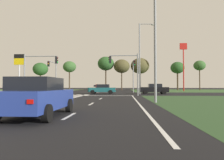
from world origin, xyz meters
TOP-DOWN VIEW (x-y plane):
  - ground_plane at (0.00, 30.00)m, footprint 200.00×200.00m
  - grass_verge_far_left at (-25.50, 54.50)m, footprint 35.00×35.00m
  - grass_verge_far_right at (25.50, 54.50)m, footprint 35.00×35.00m
  - median_island_near at (0.00, 11.00)m, footprint 1.20×22.00m
  - median_island_far at (0.00, 55.00)m, footprint 1.20×36.00m
  - lane_dash_near at (3.50, 4.46)m, footprint 0.14×2.00m
  - lane_dash_second at (3.50, 10.46)m, footprint 0.14×2.00m
  - lane_dash_third at (3.50, 16.46)m, footprint 0.14×2.00m
  - edge_line_right at (6.85, 12.00)m, footprint 0.14×24.00m
  - stop_bar_near at (3.80, 23.00)m, footprint 6.40×0.50m
  - crosswalk_bar_near at (-6.40, 24.80)m, footprint 0.70×2.80m
  - crosswalk_bar_second at (-5.25, 24.80)m, footprint 0.70×2.80m
  - crosswalk_bar_third at (-4.10, 24.80)m, footprint 0.70×2.80m
  - crosswalk_bar_fourth at (-2.95, 24.80)m, footprint 0.70×2.80m
  - crosswalk_bar_fifth at (-1.80, 24.80)m, footprint 0.70×2.80m
  - crosswalk_bar_sixth at (-0.65, 24.80)m, footprint 0.70×2.80m
  - crosswalk_bar_seventh at (0.50, 24.80)m, footprint 0.70×2.80m
  - car_black_near at (10.49, 28.82)m, footprint 4.35×1.97m
  - car_teal_second at (2.40, 28.85)m, footprint 4.33×2.01m
  - car_blue_third at (2.19, 4.30)m, footprint 2.10×4.63m
  - car_beige_fourth at (-2.16, 57.32)m, footprint 2.08×4.50m
  - traffic_signal_near_left at (-5.89, 23.40)m, footprint 4.70×0.32m
  - traffic_signal_far_right at (7.60, 34.86)m, footprint 0.32×4.97m
  - traffic_signal_far_left at (-7.60, 35.04)m, footprint 0.32×4.50m
  - traffic_signal_near_right at (6.20, 23.40)m, footprint 3.95×0.32m
  - street_lamp_near at (8.31, 11.87)m, footprint 1.68×1.41m
  - street_lamp_second at (8.37, 28.07)m, footprint 2.43×0.32m
  - pedestrian_at_median at (-0.12, 40.80)m, footprint 0.34×0.34m
  - fastfood_pole_sign at (20.94, 50.14)m, footprint 1.80×0.40m
  - fuel_price_totem at (-11.95, 30.53)m, footprint 1.80×0.24m
  - treeline_near at (-19.01, 57.13)m, footprint 4.45×4.45m
  - treeline_second at (-10.83, 59.36)m, footprint 3.98×3.98m
  - treeline_third at (0.64, 55.82)m, footprint 4.67×4.67m
  - treeline_fourth at (5.18, 55.75)m, footprint 4.55×4.55m
  - treeline_fifth at (10.44, 56.76)m, footprint 5.31×5.31m
  - treeline_sixth at (21.56, 58.63)m, footprint 4.04×4.04m
  - treeline_seventh at (28.33, 59.82)m, footprint 3.46×3.46m

SIDE VIEW (x-z plane):
  - ground_plane at x=0.00m, z-range 0.00..0.00m
  - grass_verge_far_left at x=-25.50m, z-range 0.00..0.01m
  - grass_verge_far_right at x=25.50m, z-range 0.00..0.01m
  - lane_dash_near at x=3.50m, z-range 0.00..0.01m
  - lane_dash_second at x=3.50m, z-range 0.00..0.01m
  - lane_dash_third at x=3.50m, z-range 0.00..0.01m
  - edge_line_right at x=6.85m, z-range 0.00..0.01m
  - stop_bar_near at x=3.80m, z-range 0.00..0.01m
  - crosswalk_bar_near at x=-6.40m, z-range 0.00..0.01m
  - crosswalk_bar_second at x=-5.25m, z-range 0.00..0.01m
  - crosswalk_bar_third at x=-4.10m, z-range 0.00..0.01m
  - crosswalk_bar_fourth at x=-2.95m, z-range 0.00..0.01m
  - crosswalk_bar_fifth at x=-1.80m, z-range 0.00..0.01m
  - crosswalk_bar_sixth at x=-0.65m, z-range 0.00..0.01m
  - crosswalk_bar_seventh at x=0.50m, z-range 0.00..0.01m
  - median_island_near at x=0.00m, z-range 0.00..0.14m
  - median_island_far at x=0.00m, z-range 0.00..0.14m
  - car_teal_second at x=2.40m, z-range 0.02..1.53m
  - car_beige_fourth at x=-2.16m, z-range 0.02..1.56m
  - car_black_near at x=10.49m, z-range 0.01..1.61m
  - car_blue_third at x=2.19m, z-range 0.02..1.63m
  - pedestrian_at_median at x=-0.12m, z-range 0.31..1.94m
  - traffic_signal_near_right at x=6.20m, z-range 1.00..6.51m
  - traffic_signal_near_left at x=-5.89m, z-range 1.05..6.56m
  - traffic_signal_far_left at x=-7.60m, z-range 1.10..7.07m
  - traffic_signal_far_right at x=7.60m, z-range 1.13..7.09m
  - fuel_price_totem at x=-11.95m, z-range 1.55..8.20m
  - street_lamp_near at x=8.31m, z-range 0.53..10.71m
  - street_lamp_second at x=8.37m, z-range 0.56..11.43m
  - treeline_near at x=-19.01m, z-range 2.16..10.33m
  - treeline_sixth at x=21.56m, z-range 2.38..10.72m
  - treeline_fourth at x=5.18m, z-range 2.45..11.25m
  - treeline_fifth at x=10.44m, z-range 2.36..11.66m
  - treeline_second at x=-10.83m, z-range 2.67..11.49m
  - treeline_seventh at x=28.33m, z-range 2.88..11.71m
  - treeline_third at x=0.64m, z-range 2.79..12.44m
  - fastfood_pole_sign at x=20.94m, z-range 2.75..14.90m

